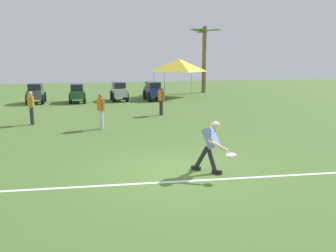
{
  "coord_description": "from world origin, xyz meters",
  "views": [
    {
      "loc": [
        -2.56,
        -8.17,
        2.91
      ],
      "look_at": [
        0.21,
        1.67,
        0.9
      ],
      "focal_mm": 35.0,
      "sensor_mm": 36.0,
      "label": 1
    }
  ],
  "objects_px": {
    "event_tent": "(179,65)",
    "frisbee_in_flight": "(231,155)",
    "parked_car_slot_a": "(36,93)",
    "palm_tree_left_of_centre": "(204,54)",
    "teammate_near_sideline": "(31,105)",
    "teammate_deep": "(101,108)",
    "teammate_midfield": "(161,98)",
    "parked_car_slot_c": "(119,91)",
    "parked_car_slot_d": "(153,91)",
    "parked_car_slot_b": "(77,92)",
    "frisbee_thrower": "(210,144)"
  },
  "relations": [
    {
      "from": "event_tent",
      "to": "frisbee_in_flight",
      "type": "bearing_deg",
      "value": -103.87
    },
    {
      "from": "frisbee_in_flight",
      "to": "parked_car_slot_a",
      "type": "bearing_deg",
      "value": 109.67
    },
    {
      "from": "frisbee_in_flight",
      "to": "palm_tree_left_of_centre",
      "type": "height_order",
      "value": "palm_tree_left_of_centre"
    },
    {
      "from": "frisbee_in_flight",
      "to": "parked_car_slot_a",
      "type": "relative_size",
      "value": 0.14
    },
    {
      "from": "teammate_near_sideline",
      "to": "palm_tree_left_of_centre",
      "type": "height_order",
      "value": "palm_tree_left_of_centre"
    },
    {
      "from": "parked_car_slot_a",
      "to": "event_tent",
      "type": "xyz_separation_m",
      "value": [
        11.22,
        1.74,
        1.89
      ]
    },
    {
      "from": "teammate_deep",
      "to": "palm_tree_left_of_centre",
      "type": "bearing_deg",
      "value": 54.18
    },
    {
      "from": "frisbee_in_flight",
      "to": "teammate_near_sideline",
      "type": "height_order",
      "value": "teammate_near_sideline"
    },
    {
      "from": "teammate_midfield",
      "to": "parked_car_slot_a",
      "type": "distance_m",
      "value": 10.49
    },
    {
      "from": "teammate_deep",
      "to": "palm_tree_left_of_centre",
      "type": "xyz_separation_m",
      "value": [
        10.82,
        14.99,
        2.66
      ]
    },
    {
      "from": "parked_car_slot_c",
      "to": "palm_tree_left_of_centre",
      "type": "relative_size",
      "value": 0.38
    },
    {
      "from": "teammate_near_sideline",
      "to": "parked_car_slot_a",
      "type": "bearing_deg",
      "value": 94.6
    },
    {
      "from": "parked_car_slot_d",
      "to": "event_tent",
      "type": "distance_m",
      "value": 4.01
    },
    {
      "from": "frisbee_in_flight",
      "to": "teammate_midfield",
      "type": "bearing_deg",
      "value": 85.17
    },
    {
      "from": "teammate_midfield",
      "to": "parked_car_slot_b",
      "type": "height_order",
      "value": "teammate_midfield"
    },
    {
      "from": "teammate_deep",
      "to": "parked_car_slot_a",
      "type": "height_order",
      "value": "teammate_deep"
    },
    {
      "from": "teammate_deep",
      "to": "parked_car_slot_b",
      "type": "distance_m",
      "value": 10.38
    },
    {
      "from": "frisbee_in_flight",
      "to": "teammate_near_sideline",
      "type": "bearing_deg",
      "value": 121.65
    },
    {
      "from": "frisbee_in_flight",
      "to": "parked_car_slot_d",
      "type": "bearing_deg",
      "value": 83.22
    },
    {
      "from": "parked_car_slot_c",
      "to": "frisbee_thrower",
      "type": "bearing_deg",
      "value": -89.36
    },
    {
      "from": "parked_car_slot_b",
      "to": "event_tent",
      "type": "distance_m",
      "value": 8.84
    },
    {
      "from": "teammate_deep",
      "to": "parked_car_slot_d",
      "type": "height_order",
      "value": "teammate_deep"
    },
    {
      "from": "palm_tree_left_of_centre",
      "to": "frisbee_in_flight",
      "type": "bearing_deg",
      "value": -110.2
    },
    {
      "from": "frisbee_thrower",
      "to": "parked_car_slot_b",
      "type": "bearing_deg",
      "value": 100.86
    },
    {
      "from": "parked_car_slot_b",
      "to": "frisbee_thrower",
      "type": "bearing_deg",
      "value": -79.14
    },
    {
      "from": "frisbee_in_flight",
      "to": "event_tent",
      "type": "height_order",
      "value": "event_tent"
    },
    {
      "from": "teammate_near_sideline",
      "to": "parked_car_slot_b",
      "type": "xyz_separation_m",
      "value": [
        2.13,
        8.39,
        -0.22
      ]
    },
    {
      "from": "parked_car_slot_b",
      "to": "palm_tree_left_of_centre",
      "type": "distance_m",
      "value": 12.97
    },
    {
      "from": "teammate_midfield",
      "to": "parked_car_slot_a",
      "type": "height_order",
      "value": "teammate_midfield"
    },
    {
      "from": "palm_tree_left_of_centre",
      "to": "parked_car_slot_c",
      "type": "bearing_deg",
      "value": -152.89
    },
    {
      "from": "parked_car_slot_b",
      "to": "parked_car_slot_d",
      "type": "xyz_separation_m",
      "value": [
        5.63,
        -0.21,
        0.02
      ]
    },
    {
      "from": "frisbee_in_flight",
      "to": "parked_car_slot_c",
      "type": "relative_size",
      "value": 0.14
    },
    {
      "from": "frisbee_in_flight",
      "to": "parked_car_slot_a",
      "type": "height_order",
      "value": "parked_car_slot_a"
    },
    {
      "from": "parked_car_slot_a",
      "to": "parked_car_slot_d",
      "type": "distance_m",
      "value": 8.46
    },
    {
      "from": "frisbee_in_flight",
      "to": "event_tent",
      "type": "distance_m",
      "value": 20.28
    },
    {
      "from": "frisbee_thrower",
      "to": "frisbee_in_flight",
      "type": "bearing_deg",
      "value": -64.27
    },
    {
      "from": "teammate_near_sideline",
      "to": "parked_car_slot_b",
      "type": "bearing_deg",
      "value": 75.76
    },
    {
      "from": "frisbee_in_flight",
      "to": "parked_car_slot_c",
      "type": "distance_m",
      "value": 17.84
    },
    {
      "from": "teammate_deep",
      "to": "parked_car_slot_d",
      "type": "xyz_separation_m",
      "value": [
        4.69,
        10.12,
        -0.2
      ]
    },
    {
      "from": "frisbee_thrower",
      "to": "teammate_near_sideline",
      "type": "height_order",
      "value": "teammate_near_sideline"
    },
    {
      "from": "teammate_midfield",
      "to": "parked_car_slot_d",
      "type": "relative_size",
      "value": 0.66
    },
    {
      "from": "frisbee_thrower",
      "to": "frisbee_in_flight",
      "type": "distance_m",
      "value": 0.7
    },
    {
      "from": "parked_car_slot_d",
      "to": "teammate_near_sideline",
      "type": "bearing_deg",
      "value": -133.49
    },
    {
      "from": "parked_car_slot_b",
      "to": "parked_car_slot_d",
      "type": "bearing_deg",
      "value": -2.19
    },
    {
      "from": "parked_car_slot_c",
      "to": "parked_car_slot_a",
      "type": "bearing_deg",
      "value": 179.72
    },
    {
      "from": "event_tent",
      "to": "parked_car_slot_b",
      "type": "bearing_deg",
      "value": -166.77
    },
    {
      "from": "teammate_near_sideline",
      "to": "event_tent",
      "type": "bearing_deg",
      "value": 44.56
    },
    {
      "from": "parked_car_slot_c",
      "to": "parked_car_slot_b",
      "type": "bearing_deg",
      "value": -176.1
    },
    {
      "from": "parked_car_slot_a",
      "to": "event_tent",
      "type": "height_order",
      "value": "event_tent"
    },
    {
      "from": "teammate_near_sideline",
      "to": "teammate_deep",
      "type": "relative_size",
      "value": 1.0
    }
  ]
}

